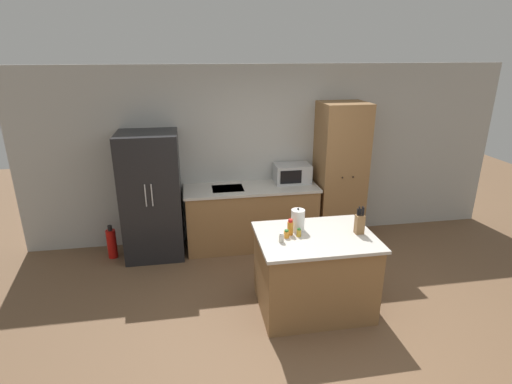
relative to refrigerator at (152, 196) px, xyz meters
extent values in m
plane|color=brown|center=(1.74, -1.95, -0.88)|extent=(14.00, 14.00, 0.00)
cube|color=#B2B2AD|center=(1.74, 0.38, 0.42)|extent=(7.20, 0.06, 2.60)
cube|color=black|center=(0.00, 0.00, 0.00)|extent=(0.79, 0.70, 1.76)
cylinder|color=silver|center=(-0.04, -0.36, 0.14)|extent=(0.02, 0.02, 0.30)
cylinder|color=silver|center=(0.04, -0.36, 0.14)|extent=(0.02, 0.02, 0.30)
cube|color=olive|center=(1.39, 0.04, -0.44)|extent=(1.89, 0.63, 0.88)
cube|color=beige|center=(1.39, 0.04, 0.02)|extent=(1.93, 0.67, 0.03)
cube|color=#9EA0A3|center=(1.05, 0.04, 0.03)|extent=(0.44, 0.34, 0.01)
cube|color=olive|center=(2.73, 0.05, 0.16)|extent=(0.66, 0.60, 2.09)
sphere|color=black|center=(2.65, -0.26, 0.21)|extent=(0.02, 0.02, 0.02)
sphere|color=black|center=(2.81, -0.26, 0.21)|extent=(0.02, 0.02, 0.02)
cube|color=olive|center=(1.83, -1.61, -0.45)|extent=(1.20, 0.89, 0.87)
cube|color=beige|center=(1.83, -1.61, 0.00)|extent=(1.26, 0.95, 0.03)
cube|color=#B2B5B7|center=(2.03, 0.16, 0.18)|extent=(0.52, 0.35, 0.27)
cube|color=black|center=(1.96, -0.02, 0.18)|extent=(0.31, 0.01, 0.19)
cube|color=olive|center=(2.31, -1.64, 0.12)|extent=(0.09, 0.08, 0.21)
cylinder|color=black|center=(2.28, -1.63, 0.27)|extent=(0.02, 0.02, 0.08)
cylinder|color=black|center=(2.29, -1.63, 0.28)|extent=(0.02, 0.02, 0.10)
cylinder|color=black|center=(2.31, -1.64, 0.27)|extent=(0.02, 0.02, 0.08)
cylinder|color=black|center=(2.32, -1.65, 0.28)|extent=(0.02, 0.02, 0.11)
cylinder|color=black|center=(2.34, -1.65, 0.28)|extent=(0.02, 0.02, 0.09)
cylinder|color=orange|center=(1.57, -1.54, 0.09)|extent=(0.06, 0.06, 0.15)
cylinder|color=red|center=(1.57, -1.54, 0.18)|extent=(0.05, 0.05, 0.03)
cylinder|color=orange|center=(1.51, -1.61, 0.06)|extent=(0.06, 0.06, 0.07)
cylinder|color=#286628|center=(1.51, -1.61, 0.10)|extent=(0.04, 0.04, 0.02)
cylinder|color=gold|center=(1.65, -1.60, 0.06)|extent=(0.05, 0.05, 0.08)
cylinder|color=#286628|center=(1.65, -1.60, 0.10)|extent=(0.04, 0.04, 0.02)
cylinder|color=beige|center=(1.43, -1.70, 0.06)|extent=(0.05, 0.05, 0.08)
cylinder|color=silver|center=(1.43, -1.70, 0.11)|extent=(0.04, 0.04, 0.02)
cylinder|color=white|center=(1.67, -1.44, 0.14)|extent=(0.15, 0.15, 0.24)
sphere|color=#262628|center=(1.67, -1.44, 0.27)|extent=(0.02, 0.02, 0.02)
cylinder|color=red|center=(-0.60, -0.01, -0.67)|extent=(0.13, 0.13, 0.41)
cylinder|color=black|center=(-0.60, -0.01, -0.43)|extent=(0.06, 0.06, 0.07)
camera|label=1|loc=(0.55, -5.32, 1.90)|focal=28.00mm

